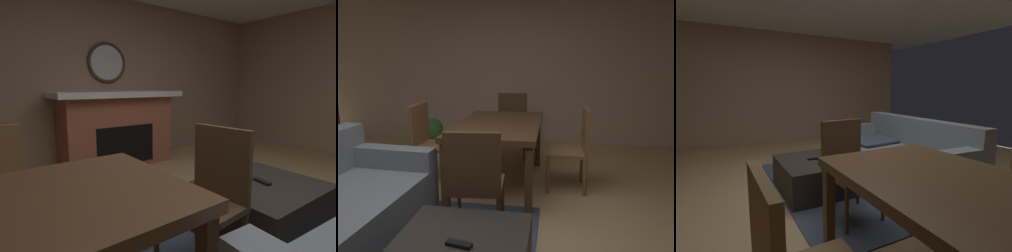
{
  "view_description": "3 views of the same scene",
  "coord_description": "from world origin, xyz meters",
  "views": [
    {
      "loc": [
        1.52,
        0.9,
        1.2
      ],
      "look_at": [
        0.29,
        -0.74,
        0.88
      ],
      "focal_mm": 28.02,
      "sensor_mm": 36.0,
      "label": 1
    },
    {
      "loc": [
        -2.0,
        -0.84,
        1.49
      ],
      "look_at": [
        0.48,
        -0.46,
        0.93
      ],
      "focal_mm": 33.94,
      "sensor_mm": 36.0,
      "label": 2
    },
    {
      "loc": [
        2.3,
        -1.3,
        1.22
      ],
      "look_at": [
        0.6,
        -0.41,
        0.93
      ],
      "focal_mm": 25.7,
      "sensor_mm": 36.0,
      "label": 3
    }
  ],
  "objects": [
    {
      "name": "tv_remote",
      "position": [
        -0.38,
        -0.31,
        0.4
      ],
      "size": [
        0.08,
        0.17,
        0.02
      ],
      "primitive_type": "cube",
      "rotation": [
        0.0,
        0.0,
        -0.17
      ],
      "color": "black",
      "rests_on": "ottoman_coffee_table"
    },
    {
      "name": "dining_chair_south",
      "position": [
        1.49,
        -1.08,
        0.52
      ],
      "size": [
        0.45,
        0.45,
        0.93
      ],
      "color": "brown",
      "rests_on": "ground"
    },
    {
      "name": "dining_chair_north",
      "position": [
        1.49,
        0.64,
        0.52
      ],
      "size": [
        0.46,
        0.46,
        0.93
      ],
      "color": "brown",
      "rests_on": "ground"
    },
    {
      "name": "dining_chair_east",
      "position": [
        2.64,
        -0.21,
        0.52
      ],
      "size": [
        0.47,
        0.47,
        0.93
      ],
      "color": "#513823",
      "rests_on": "ground"
    },
    {
      "name": "dining_chair_west",
      "position": [
        0.33,
        -0.23,
        0.52
      ],
      "size": [
        0.48,
        0.48,
        0.93
      ],
      "color": "#513823",
      "rests_on": "ground"
    },
    {
      "name": "potted_plant",
      "position": [
        2.74,
        1.1,
        0.29
      ],
      "size": [
        0.35,
        0.35,
        0.51
      ],
      "color": "brown",
      "rests_on": "ground"
    },
    {
      "name": "dining_table",
      "position": [
        1.48,
        -0.22,
        0.66
      ],
      "size": [
        1.53,
        0.94,
        0.74
      ],
      "color": "#513823",
      "rests_on": "ground"
    },
    {
      "name": "wall_right_window_side",
      "position": [
        3.49,
        0.0,
        1.27
      ],
      "size": [
        0.12,
        6.49,
        2.54
      ],
      "primitive_type": "cube",
      "color": "#C4AA91",
      "rests_on": "ground"
    }
  ]
}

